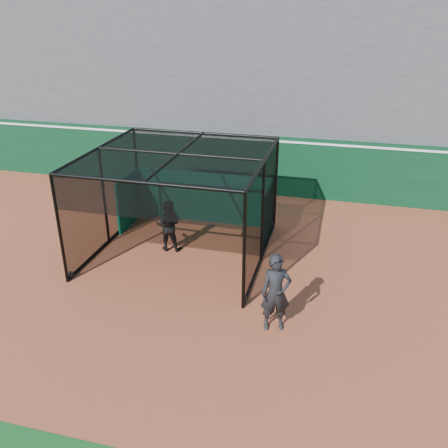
# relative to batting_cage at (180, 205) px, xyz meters

# --- Properties ---
(ground) EXTENTS (120.00, 120.00, 0.00)m
(ground) POSITION_rel_batting_cage_xyz_m (0.79, -2.54, -1.65)
(ground) COLOR #96482B
(ground) RESTS_ON ground
(outfield_wall) EXTENTS (50.00, 0.50, 2.50)m
(outfield_wall) POSITION_rel_batting_cage_xyz_m (0.79, 5.96, -0.36)
(outfield_wall) COLOR #09351C
(outfield_wall) RESTS_ON ground
(grandstand) EXTENTS (50.00, 7.85, 8.95)m
(grandstand) POSITION_rel_batting_cage_xyz_m (0.79, 9.74, 2.83)
(grandstand) COLOR #4C4C4F
(grandstand) RESTS_ON ground
(batting_cage) EXTENTS (5.33, 5.32, 3.30)m
(batting_cage) POSITION_rel_batting_cage_xyz_m (0.00, 0.00, 0.00)
(batting_cage) COLOR black
(batting_cage) RESTS_ON ground
(batter) EXTENTS (0.90, 0.74, 1.72)m
(batter) POSITION_rel_batting_cage_xyz_m (-0.46, 0.05, -0.79)
(batter) COLOR black
(batter) RESTS_ON ground
(on_deck_player) EXTENTS (0.86, 0.71, 2.03)m
(on_deck_player) POSITION_rel_batting_cage_xyz_m (3.56, -3.26, -0.63)
(on_deck_player) COLOR black
(on_deck_player) RESTS_ON ground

